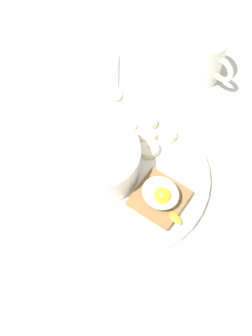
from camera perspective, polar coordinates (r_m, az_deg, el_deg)
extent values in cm
cube|color=beige|center=(66.69, 0.00, -1.69)|extent=(120.00, 120.00, 2.00)
cylinder|color=silver|center=(65.37, 0.00, -1.08)|extent=(29.36, 29.36, 1.00)
torus|color=silver|center=(64.67, 0.00, -0.74)|extent=(29.16, 29.16, 0.60)
cylinder|color=white|center=(62.73, -4.33, 1.20)|extent=(14.17, 14.17, 6.42)
torus|color=white|center=(59.99, -4.53, 2.77)|extent=(14.37, 14.37, 0.60)
cylinder|color=#CEBB89|center=(63.04, -4.30, 1.03)|extent=(12.77, 12.77, 5.29)
ellipsoid|color=#CEBB89|center=(60.95, -4.45, 2.20)|extent=(12.13, 12.13, 1.20)
ellipsoid|color=tan|center=(61.07, -6.86, 2.50)|extent=(1.57, 1.34, 0.57)
ellipsoid|color=#A78654|center=(60.56, -4.51, 2.19)|extent=(1.84, 1.78, 0.67)
ellipsoid|color=tan|center=(60.40, -2.25, 2.11)|extent=(1.36, 1.64, 0.60)
ellipsoid|color=#C8B08F|center=(62.17, -2.65, 4.75)|extent=(1.59, 1.97, 0.73)
cube|color=brown|center=(61.73, 4.90, -4.72)|extent=(9.11, 9.11, 0.30)
cube|color=#A17343|center=(62.20, 4.86, -4.92)|extent=(8.93, 8.93, 1.24)
ellipsoid|color=white|center=(60.28, 5.01, -4.08)|extent=(6.29, 5.62, 3.00)
sphere|color=yellow|center=(59.26, 5.54, -4.25)|extent=(2.94, 2.94, 2.94)
ellipsoid|color=yellow|center=(60.36, 7.52, -7.59)|extent=(2.58, 1.65, 0.36)
cylinder|color=#F8E4C7|center=(68.21, 3.27, 4.85)|extent=(3.71, 3.59, 1.72)
cylinder|color=#C1B29B|center=(67.66, 3.30, 5.16)|extent=(0.65, 0.64, 0.19)
cylinder|color=#F5E4B7|center=(69.91, 3.52, 6.86)|extent=(4.32, 4.27, 1.85)
cylinder|color=#BFB28F|center=(69.40, 3.55, 7.17)|extent=(0.76, 0.76, 0.23)
cylinder|color=#FAE5C4|center=(66.62, 3.87, 2.69)|extent=(4.95, 4.89, 1.78)
cylinder|color=#C3B399|center=(66.15, 3.90, 2.95)|extent=(0.88, 0.87, 0.24)
cylinder|color=beige|center=(68.78, 6.37, 5.01)|extent=(4.51, 4.46, 1.68)
cylinder|color=#B9B28A|center=(68.36, 6.41, 5.25)|extent=(0.80, 0.80, 0.24)
cylinder|color=beige|center=(69.76, 0.40, 6.43)|extent=(4.00, 4.00, 1.06)
cylinder|color=#B2B384|center=(69.38, 0.40, 6.66)|extent=(0.72, 0.72, 0.14)
cylinder|color=white|center=(77.90, 11.51, 16.18)|extent=(8.36, 8.36, 9.71)
cylinder|color=#3F2714|center=(75.43, 12.02, 18.17)|extent=(7.11, 7.11, 0.40)
torus|color=white|center=(75.63, 14.51, 14.21)|extent=(5.35, 1.58, 5.27)
cylinder|color=silver|center=(79.49, -1.42, 14.08)|extent=(7.66, 8.29, 0.80)
ellipsoid|color=silver|center=(75.98, -1.45, 11.21)|extent=(4.20, 4.28, 0.70)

